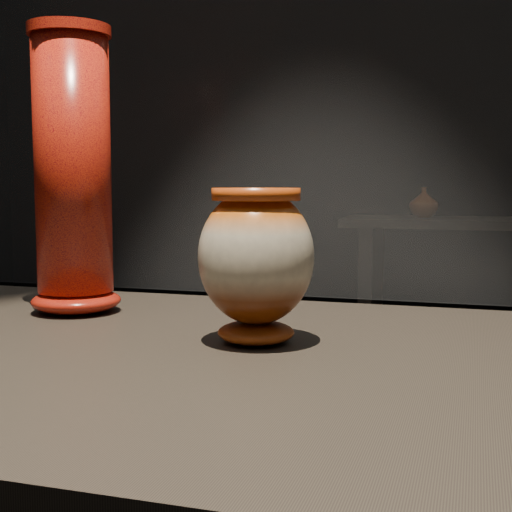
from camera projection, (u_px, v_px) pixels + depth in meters
The scene contains 3 objects.
main_vase at pixel (256, 259), 0.91m from camera, with size 0.17×0.17×0.20m.
tall_vase at pixel (73, 176), 1.12m from camera, with size 0.15×0.15×0.45m.
back_vase_left at pixel (424, 202), 4.20m from camera, with size 0.17×0.17×0.18m, color #9D4816.
Camera 1 is at (0.25, -0.80, 1.11)m, focal length 50.00 mm.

